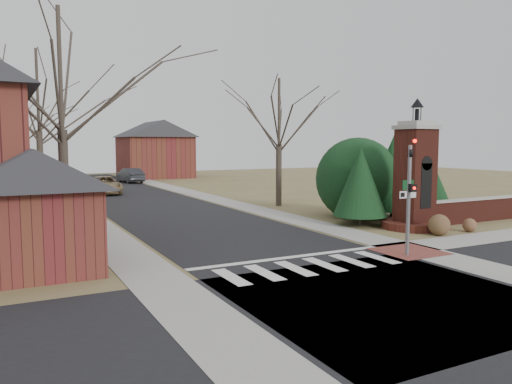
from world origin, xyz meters
TOP-DOWN VIEW (x-y plane):
  - ground at (0.00, 0.00)m, footprint 120.00×120.00m
  - main_street at (0.00, 22.00)m, footprint 8.00×70.00m
  - cross_street at (0.00, -3.00)m, footprint 120.00×8.00m
  - crosswalk_zone at (0.00, 0.80)m, footprint 8.00×2.20m
  - stop_bar at (0.00, 2.30)m, footprint 8.00×0.35m
  - sidewalk_right_main at (5.20, 22.00)m, footprint 2.00×60.00m
  - sidewalk_left at (-5.20, 22.00)m, footprint 2.00×60.00m
  - curb_apron at (4.80, 1.00)m, footprint 2.40×2.40m
  - traffic_signal_pole at (4.30, 0.57)m, footprint 0.28×0.41m
  - sign_post at (5.59, 1.99)m, footprint 0.90×0.07m
  - brick_gate_monument at (9.00, 4.99)m, footprint 3.20×3.20m
  - brick_garden_wall at (13.50, 5.00)m, footprint 7.50×0.50m
  - garage_left at (-8.52, 4.49)m, footprint 4.80×4.80m
  - house_distant_right at (7.99, 47.99)m, footprint 8.80×8.80m
  - evergreen_near at (7.20, 7.00)m, footprint 2.80×2.80m
  - evergreen_mid at (10.50, 8.20)m, footprint 3.40×3.40m
  - evergreen_far at (12.50, 7.20)m, footprint 2.40×2.40m
  - evergreen_mass at (9.00, 9.50)m, footprint 4.80×4.80m
  - bare_tree_0 at (-7.00, 9.00)m, footprint 8.05×8.05m
  - bare_tree_1 at (-7.00, 22.00)m, footprint 8.40×8.40m
  - bare_tree_2 at (-7.50, 35.00)m, footprint 7.35×7.35m
  - bare_tree_3 at (7.50, 16.00)m, footprint 7.00×7.00m
  - pickup_truck at (-1.60, 29.75)m, footprint 2.73×5.49m
  - distant_car at (3.21, 40.85)m, footprint 2.21×4.92m
  - dry_shrub_left at (8.60, 3.00)m, footprint 0.99×0.99m
  - dry_shrub_right at (10.65, 3.00)m, footprint 0.66×0.66m

SIDE VIEW (x-z plane):
  - ground at x=0.00m, z-range 0.00..0.00m
  - main_street at x=0.00m, z-range 0.00..0.01m
  - cross_street at x=0.00m, z-range 0.00..0.01m
  - crosswalk_zone at x=0.00m, z-range 0.00..0.02m
  - stop_bar at x=0.00m, z-range 0.00..0.02m
  - sidewalk_right_main at x=5.20m, z-range 0.00..0.02m
  - sidewalk_left at x=-5.20m, z-range 0.00..0.02m
  - curb_apron at x=4.80m, z-range 0.00..0.02m
  - dry_shrub_right at x=10.65m, z-range 0.00..0.66m
  - dry_shrub_left at x=8.60m, z-range 0.00..0.99m
  - brick_garden_wall at x=13.50m, z-range 0.01..1.31m
  - pickup_truck at x=-1.60m, z-range 0.00..1.49m
  - distant_car at x=3.21m, z-range 0.00..1.57m
  - evergreen_far at x=12.50m, z-range 0.25..3.55m
  - sign_post at x=5.59m, z-range 0.57..3.32m
  - brick_gate_monument at x=9.00m, z-range -1.07..5.40m
  - garage_left at x=-8.52m, z-range 0.09..4.38m
  - evergreen_near at x=7.20m, z-range 0.25..4.35m
  - evergreen_mass at x=9.00m, z-range 0.00..4.80m
  - traffic_signal_pole at x=4.30m, z-range 0.34..4.84m
  - evergreen_mid at x=10.50m, z-range 0.25..4.95m
  - house_distant_right at x=7.99m, z-range 0.00..7.30m
  - bare_tree_3 at x=7.50m, z-range 1.84..11.54m
  - bare_tree_2 at x=-7.50m, z-range 1.93..12.12m
  - bare_tree_0 at x=-7.00m, z-range 2.12..13.27m
  - bare_tree_1 at x=-7.00m, z-range 2.21..13.85m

